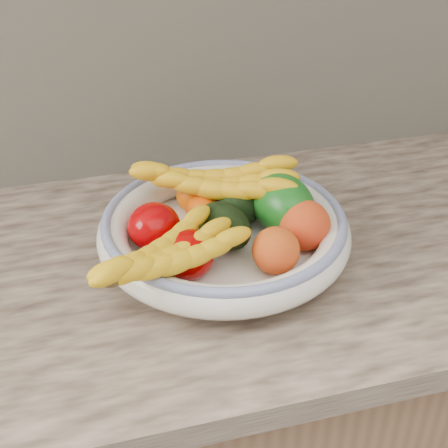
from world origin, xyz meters
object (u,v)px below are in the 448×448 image
banana_bunch_front (167,259)px  banana_bunch_back (214,186)px  fruit_bowl (224,230)px  green_mango (282,204)px

banana_bunch_front → banana_bunch_back: bearing=27.1°
banana_bunch_back → banana_bunch_front: banana_bunch_back is taller
banana_bunch_back → banana_bunch_front: bearing=-103.9°
fruit_bowl → banana_bunch_back: 0.08m
fruit_bowl → banana_bunch_back: (0.00, 0.07, 0.04)m
banana_bunch_back → fruit_bowl: bearing=-72.8°
fruit_bowl → banana_bunch_back: size_ratio=1.37×
fruit_bowl → banana_bunch_front: bearing=-137.6°
green_mango → banana_bunch_front: 0.23m
fruit_bowl → banana_bunch_front: banana_bunch_front is taller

